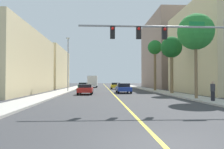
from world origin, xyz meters
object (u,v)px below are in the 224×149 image
traffic_signal_mast (176,41)px  car_green (83,86)px  pedestrian (213,91)px  car_yellow (115,86)px  street_lamp (68,62)px  palm_far (155,49)px  car_red (85,89)px  palm_near (196,32)px  car_blue (123,88)px  delivery_truck (93,81)px  palm_mid (171,48)px

traffic_signal_mast → car_green: bearing=105.7°
pedestrian → car_yellow: bearing=-165.4°
traffic_signal_mast → street_lamp: (-10.42, 21.13, 0.37)m
street_lamp → palm_far: size_ratio=1.00×
car_green → car_yellow: 6.90m
palm_far → car_yellow: size_ratio=2.25×
car_red → pedestrian: bearing=-43.8°
palm_near → car_red: palm_near is taller
traffic_signal_mast → car_yellow: (-1.89, 32.01, -3.84)m
palm_far → car_blue: bearing=-138.7°
delivery_truck → car_yellow: bearing=-64.5°
car_green → car_blue: 15.39m
palm_near → car_blue: palm_near is taller
street_lamp → car_yellow: street_lamp is taller
car_blue → palm_near: bearing=-63.8°
traffic_signal_mast → street_lamp: street_lamp is taller
car_green → car_yellow: size_ratio=1.10×
palm_near → car_blue: 14.04m
palm_near → palm_mid: 8.39m
palm_near → car_yellow: size_ratio=2.11×
car_red → palm_near: bearing=-36.9°
street_lamp → palm_near: size_ratio=1.07×
delivery_truck → street_lamp: bearing=-98.0°
car_yellow → pedestrian: pedestrian is taller
palm_far → car_green: (-12.97, 8.43, -6.52)m
traffic_signal_mast → car_red: size_ratio=2.53×
palm_near → car_red: bearing=142.3°
palm_near → palm_far: 16.77m
palm_near → car_red: 15.16m
palm_mid → car_blue: palm_mid is taller
car_green → car_yellow: car_green is taller
car_blue → delivery_truck: bearing=101.0°
traffic_signal_mast → delivery_truck: traffic_signal_mast is taller
palm_near → car_red: (-11.10, 8.56, -5.78)m
delivery_truck → traffic_signal_mast: bearing=-80.1°
street_lamp → car_yellow: 14.45m
traffic_signal_mast → palm_near: (3.99, 5.72, 1.93)m
palm_mid → delivery_truck: 31.65m
traffic_signal_mast → palm_near: size_ratio=1.27×
car_yellow → street_lamp: bearing=-128.8°
palm_mid → car_yellow: (-6.29, 17.92, -5.46)m
palm_near → street_lamp: bearing=133.1°
street_lamp → car_green: 10.77m
traffic_signal_mast → palm_mid: 14.85m
street_lamp → car_blue: (8.64, -3.97, -4.20)m
street_lamp → car_red: (3.31, -6.85, -4.22)m
palm_far → delivery_truck: (-11.40, 20.75, -5.65)m
palm_near → palm_mid: bearing=87.2°
palm_mid → car_yellow: palm_mid is taller
car_yellow → delivery_truck: 12.40m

